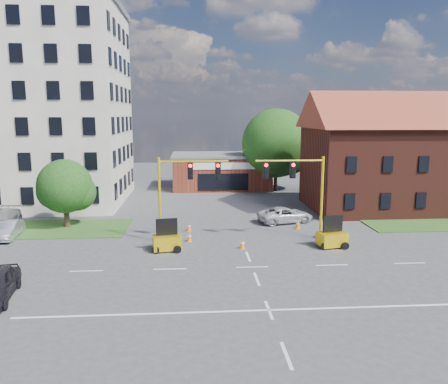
% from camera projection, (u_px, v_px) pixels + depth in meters
% --- Properties ---
extents(ground, '(120.00, 120.00, 0.00)m').
position_uv_depth(ground, '(252.00, 267.00, 26.75)').
color(ground, '#404143').
rests_on(ground, ground).
extents(lane_markings, '(60.00, 36.00, 0.01)m').
position_uv_depth(lane_markings, '(259.00, 286.00, 23.80)').
color(lane_markings, white).
rests_on(lane_markings, ground).
extents(office_block, '(18.40, 15.40, 20.60)m').
position_uv_depth(office_block, '(33.00, 104.00, 45.08)').
color(office_block, beige).
rests_on(office_block, ground).
extents(brick_shop, '(12.40, 8.40, 4.30)m').
position_uv_depth(brick_shop, '(221.00, 171.00, 55.82)').
color(brick_shop, maroon).
rests_on(brick_shop, ground).
extents(townhouse_row, '(21.00, 11.00, 11.50)m').
position_uv_depth(townhouse_row, '(413.00, 149.00, 42.67)').
color(townhouse_row, '#532219').
rests_on(townhouse_row, ground).
extents(tree_large, '(8.74, 8.33, 9.97)m').
position_uv_depth(tree_large, '(280.00, 145.00, 52.85)').
color(tree_large, '#3C2215').
rests_on(tree_large, ground).
extents(tree_nw_front, '(4.63, 4.41, 5.67)m').
position_uv_depth(tree_nw_front, '(68.00, 188.00, 35.61)').
color(tree_nw_front, '#3C2215').
rests_on(tree_nw_front, ground).
extents(signal_mast_west, '(5.30, 0.60, 6.20)m').
position_uv_depth(signal_mast_west, '(182.00, 189.00, 31.65)').
color(signal_mast_west, '#9C9B96').
rests_on(signal_mast_west, ground).
extents(signal_mast_east, '(5.30, 0.60, 6.20)m').
position_uv_depth(signal_mast_east, '(300.00, 187.00, 32.25)').
color(signal_mast_east, '#9C9B96').
rests_on(signal_mast_east, ground).
extents(trailer_west, '(2.07, 1.56, 2.15)m').
position_uv_depth(trailer_west, '(167.00, 241.00, 29.90)').
color(trailer_west, yellow).
rests_on(trailer_west, ground).
extents(trailer_east, '(2.12, 1.63, 2.16)m').
position_uv_depth(trailer_east, '(332.00, 238.00, 30.72)').
color(trailer_east, yellow).
rests_on(trailer_east, ground).
extents(cone_a, '(0.40, 0.40, 0.70)m').
position_uv_depth(cone_a, '(189.00, 237.00, 32.03)').
color(cone_a, orange).
rests_on(cone_a, ground).
extents(cone_b, '(0.40, 0.40, 0.70)m').
position_uv_depth(cone_b, '(189.00, 227.00, 34.89)').
color(cone_b, orange).
rests_on(cone_b, ground).
extents(cone_c, '(0.40, 0.40, 0.70)m').
position_uv_depth(cone_c, '(242.00, 244.00, 30.32)').
color(cone_c, orange).
rests_on(cone_c, ground).
extents(cone_d, '(0.40, 0.40, 0.70)m').
position_uv_depth(cone_d, '(298.00, 225.00, 35.73)').
color(cone_d, orange).
rests_on(cone_d, ground).
extents(pickup_white, '(5.21, 3.39, 1.33)m').
position_uv_depth(pickup_white, '(285.00, 215.00, 37.73)').
color(pickup_white, silver).
rests_on(pickup_white, ground).
extents(sedan_silver_front, '(1.63, 4.00, 1.29)m').
position_uv_depth(sedan_silver_front, '(8.00, 230.00, 32.93)').
color(sedan_silver_front, '#A8ABAF').
rests_on(sedan_silver_front, ground).
extents(sedan_silver_rear, '(2.12, 5.13, 1.49)m').
position_uv_depth(sedan_silver_rear, '(0.00, 219.00, 35.74)').
color(sedan_silver_rear, '#A8ABAF').
rests_on(sedan_silver_rear, ground).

